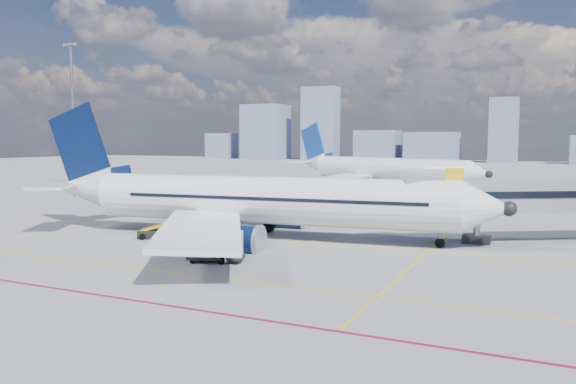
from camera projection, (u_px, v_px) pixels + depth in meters
name	position (u px, v px, depth m)	size (l,w,h in m)	color
ground	(216.00, 255.00, 41.57)	(420.00, 420.00, 0.00)	gray
apron_markings	(178.00, 264.00, 38.28)	(90.00, 35.12, 0.01)	#EDAF0C
jet_bridge	(566.00, 197.00, 46.56)	(23.55, 15.78, 6.30)	gray
floodlight_mast_nw	(73.00, 111.00, 99.59)	(3.20, 0.61, 25.45)	slate
distant_skyline	(448.00, 138.00, 218.00)	(240.79, 15.51, 31.00)	slate
main_aircraft	(249.00, 200.00, 48.95)	(42.68, 37.11, 12.49)	white
second_aircraft	(380.00, 169.00, 100.53)	(40.18, 33.91, 12.36)	white
baggage_tug	(216.00, 249.00, 39.37)	(2.68, 1.86, 1.73)	white
cargo_dolly	(216.00, 245.00, 38.99)	(4.19, 2.94, 2.11)	black
belt_loader	(163.00, 232.00, 48.24)	(5.59, 3.38, 2.30)	black
ramp_worker	(237.00, 250.00, 38.62)	(0.68, 0.45, 1.87)	yellow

